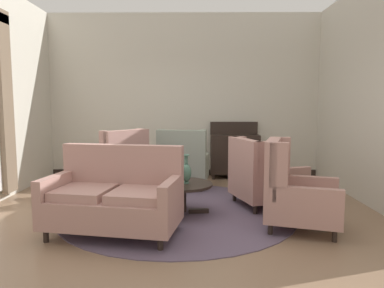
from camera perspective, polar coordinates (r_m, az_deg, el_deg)
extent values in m
plane|color=#896B51|center=(4.84, -2.40, -11.78)|extent=(8.25, 8.25, 0.00)
cube|color=beige|center=(7.54, -1.31, 7.75)|extent=(5.85, 0.08, 3.38)
cube|color=beige|center=(6.07, 26.21, 7.45)|extent=(0.08, 4.12, 3.38)
cube|color=black|center=(7.62, -1.29, -4.57)|extent=(5.69, 0.03, 0.12)
cylinder|color=#5B4C60|center=(5.12, -2.22, -10.67)|extent=(3.28, 3.28, 0.01)
cube|color=#75604C|center=(6.29, -27.77, 5.57)|extent=(0.10, 0.32, 2.76)
cylinder|color=black|center=(4.88, -1.51, -6.49)|extent=(0.82, 0.82, 0.04)
cylinder|color=black|center=(4.93, -1.50, -8.74)|extent=(0.10, 0.10, 0.36)
cube|color=black|center=(5.00, 1.07, -10.75)|extent=(0.28, 0.08, 0.07)
cube|color=black|center=(5.17, -2.71, -10.18)|extent=(0.20, 0.27, 0.07)
cube|color=black|center=(4.79, -2.62, -11.51)|extent=(0.16, 0.28, 0.07)
cylinder|color=#4C7A66|center=(4.86, -0.95, -6.19)|extent=(0.08, 0.08, 0.02)
ellipsoid|color=#4C7A66|center=(4.84, -0.96, -4.62)|extent=(0.14, 0.14, 0.25)
cylinder|color=#4C7A66|center=(4.80, -0.96, -2.50)|extent=(0.05, 0.05, 0.12)
torus|color=#4C7A66|center=(4.80, -0.96, -1.81)|extent=(0.09, 0.09, 0.02)
cube|color=tan|center=(4.24, -12.58, -10.37)|extent=(1.62, 1.05, 0.31)
cube|color=tan|center=(4.43, -11.05, -3.74)|extent=(1.50, 0.40, 0.57)
cube|color=tan|center=(4.29, -16.96, -7.43)|extent=(0.69, 0.69, 0.10)
cube|color=tan|center=(4.03, -8.51, -8.10)|extent=(0.69, 0.69, 0.10)
cube|color=tan|center=(4.44, -21.26, -6.23)|extent=(0.23, 0.71, 0.23)
cube|color=tan|center=(3.90, -3.46, -7.51)|extent=(0.23, 0.71, 0.23)
cylinder|color=black|center=(4.33, -22.38, -13.47)|extent=(0.06, 0.06, 0.14)
cylinder|color=black|center=(3.82, -5.10, -15.74)|extent=(0.06, 0.06, 0.14)
cylinder|color=black|center=(4.85, -18.22, -11.17)|extent=(0.06, 0.06, 0.14)
cylinder|color=black|center=(4.40, -2.81, -12.69)|extent=(0.06, 0.06, 0.14)
cube|color=tan|center=(5.45, 11.95, -6.77)|extent=(1.12, 1.09, 0.28)
cube|color=tan|center=(5.19, 8.38, -2.44)|extent=(0.39, 0.86, 0.59)
cube|color=tan|center=(4.89, 11.26, -2.19)|extent=(0.22, 0.16, 0.45)
cube|color=tan|center=(5.56, 7.55, -1.11)|extent=(0.22, 0.16, 0.45)
cube|color=tan|center=(5.10, 14.57, -4.91)|extent=(0.79, 0.34, 0.21)
cube|color=tan|center=(5.75, 10.61, -3.56)|extent=(0.79, 0.34, 0.21)
cylinder|color=black|center=(5.41, 17.20, -9.33)|extent=(0.06, 0.06, 0.14)
cylinder|color=black|center=(5.97, 13.40, -7.73)|extent=(0.06, 0.06, 0.14)
cylinder|color=black|center=(5.03, 10.10, -10.31)|extent=(0.06, 0.06, 0.14)
cylinder|color=black|center=(5.64, 6.83, -8.45)|extent=(0.06, 0.06, 0.14)
cube|color=tan|center=(6.12, -12.08, -5.16)|extent=(1.13, 1.13, 0.32)
cube|color=tan|center=(5.78, -10.33, -0.97)|extent=(0.64, 0.68, 0.65)
cube|color=tan|center=(6.05, -8.21, 0.13)|extent=(0.21, 0.21, 0.49)
cube|color=tan|center=(5.65, -13.71, -0.42)|extent=(0.21, 0.21, 0.49)
cube|color=tan|center=(6.32, -9.81, -2.25)|extent=(0.58, 0.55, 0.23)
cube|color=tan|center=(5.93, -15.18, -2.93)|extent=(0.58, 0.55, 0.23)
cylinder|color=black|center=(6.61, -11.36, -6.32)|extent=(0.06, 0.06, 0.14)
cylinder|color=black|center=(6.27, -16.12, -7.13)|extent=(0.06, 0.06, 0.14)
cylinder|color=black|center=(6.11, -7.84, -7.30)|extent=(0.06, 0.06, 0.14)
cylinder|color=black|center=(5.74, -12.81, -8.28)|extent=(0.06, 0.06, 0.14)
cube|color=gray|center=(6.51, -1.26, -4.59)|extent=(0.93, 0.95, 0.26)
cube|color=gray|center=(6.08, -1.76, -0.91)|extent=(0.85, 0.23, 0.67)
cube|color=gray|center=(6.12, 1.81, -0.11)|extent=(0.12, 0.21, 0.51)
cube|color=gray|center=(6.23, -5.01, -0.01)|extent=(0.12, 0.21, 0.51)
cube|color=gray|center=(6.48, 2.05, -2.63)|extent=(0.18, 0.77, 0.19)
cube|color=gray|center=(6.58, -4.41, -2.50)|extent=(0.18, 0.77, 0.19)
cylinder|color=black|center=(6.85, 2.00, -5.75)|extent=(0.06, 0.06, 0.14)
cylinder|color=black|center=(6.94, -3.65, -5.59)|extent=(0.06, 0.06, 0.14)
cylinder|color=black|center=(6.17, 1.43, -7.10)|extent=(0.06, 0.06, 0.14)
cylinder|color=black|center=(6.27, -4.83, -6.90)|extent=(0.06, 0.06, 0.14)
cube|color=tan|center=(4.53, 17.27, -9.66)|extent=(1.03, 0.97, 0.27)
cube|color=tan|center=(4.44, 12.86, -3.59)|extent=(0.35, 0.77, 0.67)
cube|color=tan|center=(4.09, 13.80, -3.30)|extent=(0.22, 0.15, 0.51)
cube|color=tan|center=(4.75, 14.27, -2.00)|extent=(0.22, 0.15, 0.51)
cube|color=tan|center=(4.16, 18.08, -7.89)|extent=(0.75, 0.31, 0.18)
cube|color=tan|center=(4.80, 17.96, -5.99)|extent=(0.75, 0.31, 0.18)
cylinder|color=black|center=(4.33, 21.91, -13.49)|extent=(0.06, 0.06, 0.14)
cylinder|color=black|center=(4.89, 21.33, -11.15)|extent=(0.06, 0.06, 0.14)
cylinder|color=black|center=(4.32, 12.46, -13.21)|extent=(0.06, 0.06, 0.14)
cylinder|color=black|center=(4.89, 13.05, -10.89)|extent=(0.06, 0.06, 0.14)
cube|color=black|center=(7.35, 6.85, -1.60)|extent=(0.99, 0.42, 0.79)
cube|color=black|center=(7.49, 6.74, 2.57)|extent=(0.99, 0.04, 0.26)
cube|color=black|center=(7.23, 3.42, -5.26)|extent=(0.06, 0.06, 0.10)
cube|color=black|center=(7.33, 10.41, -5.20)|extent=(0.06, 0.06, 0.10)
cube|color=black|center=(7.55, 3.30, -4.77)|extent=(0.06, 0.06, 0.10)
cube|color=black|center=(7.64, 9.99, -4.72)|extent=(0.06, 0.06, 0.10)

